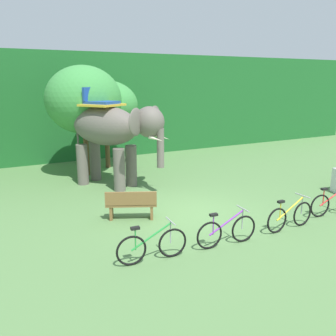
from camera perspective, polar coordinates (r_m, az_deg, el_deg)
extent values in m
plane|color=#567F47|center=(11.27, 4.54, -7.25)|extent=(80.00, 80.00, 0.00)
cube|color=#1E6028|center=(21.92, -12.60, 9.98)|extent=(36.00, 6.00, 5.42)
cylinder|color=brown|center=(15.89, -12.81, 2.37)|extent=(0.22, 0.22, 1.97)
ellipsoid|color=#3D8E42|center=(15.62, -13.26, 10.50)|extent=(3.15, 3.15, 2.82)
cylinder|color=brown|center=(17.15, -9.60, 3.27)|extent=(0.22, 0.22, 1.94)
ellipsoid|color=#3D8E42|center=(16.91, -9.87, 9.85)|extent=(2.94, 2.94, 2.22)
ellipsoid|color=#665E56|center=(13.99, -9.98, 6.65)|extent=(2.77, 3.19, 1.50)
cylinder|color=#665E56|center=(14.03, -5.87, 0.37)|extent=(0.44, 0.44, 1.60)
cylinder|color=#665E56|center=(13.42, -7.74, -0.30)|extent=(0.44, 0.44, 1.60)
cylinder|color=#665E56|center=(15.11, -11.48, 1.13)|extent=(0.44, 0.44, 1.60)
cylinder|color=#665E56|center=(14.55, -13.44, 0.54)|extent=(0.44, 0.44, 1.60)
ellipsoid|color=#665E56|center=(12.80, -2.98, 7.32)|extent=(1.44, 1.47, 1.10)
ellipsoid|color=#665E56|center=(13.40, -2.11, 7.83)|extent=(0.79, 0.60, 0.96)
ellipsoid|color=#665E56|center=(12.36, -5.11, 7.29)|extent=(0.79, 0.60, 0.96)
cylinder|color=#665E56|center=(12.71, -1.20, 3.18)|extent=(0.26, 0.26, 1.40)
cone|color=beige|center=(12.86, -0.91, 4.89)|extent=(0.41, 0.53, 0.21)
cone|color=beige|center=(12.48, -1.92, 4.62)|extent=(0.41, 0.53, 0.21)
cube|color=gold|center=(13.98, -10.44, 9.84)|extent=(1.83, 1.82, 0.08)
cube|color=#1E4799|center=(13.97, -10.45, 10.21)|extent=(1.36, 1.41, 0.10)
cube|color=#1E4799|center=(14.28, -12.09, 11.33)|extent=(0.80, 0.58, 0.56)
cylinder|color=#665E56|center=(14.98, -14.16, 5.16)|extent=(0.08, 0.08, 0.90)
torus|color=black|center=(8.21, -5.84, -12.93)|extent=(0.71, 0.10, 0.71)
torus|color=black|center=(8.52, 0.72, -11.80)|extent=(0.71, 0.10, 0.71)
cylinder|color=green|center=(8.24, -2.67, -10.84)|extent=(0.97, 0.11, 0.54)
cylinder|color=green|center=(8.12, -5.20, -11.18)|extent=(0.03, 0.03, 0.52)
cube|color=black|center=(8.02, -5.24, -9.49)|extent=(0.21, 0.11, 0.06)
cylinder|color=#9E9EA3|center=(8.39, 0.41, -10.13)|extent=(0.03, 0.03, 0.55)
cylinder|color=#9E9EA3|center=(8.28, 0.41, -8.43)|extent=(0.07, 0.52, 0.03)
torus|color=black|center=(8.95, 6.60, -10.59)|extent=(0.71, 0.09, 0.71)
torus|color=black|center=(9.46, 11.90, -9.42)|extent=(0.71, 0.09, 0.71)
cylinder|color=purple|center=(9.09, 9.26, -8.59)|extent=(0.97, 0.10, 0.54)
cylinder|color=purple|center=(8.90, 7.21, -8.94)|extent=(0.03, 0.03, 0.52)
cube|color=black|center=(8.80, 7.26, -7.38)|extent=(0.21, 0.11, 0.06)
cylinder|color=#9E9EA3|center=(9.33, 11.73, -7.89)|extent=(0.03, 0.03, 0.55)
cylinder|color=#9E9EA3|center=(9.24, 11.81, -6.34)|extent=(0.06, 0.52, 0.03)
torus|color=black|center=(10.21, 16.91, -7.99)|extent=(0.71, 0.08, 0.71)
torus|color=black|center=(10.92, 20.55, -6.83)|extent=(0.71, 0.08, 0.71)
cylinder|color=yellow|center=(10.46, 18.81, -6.14)|extent=(0.97, 0.09, 0.54)
cylinder|color=yellow|center=(10.18, 17.40, -6.50)|extent=(0.03, 0.03, 0.52)
cube|color=black|center=(10.10, 17.51, -5.12)|extent=(0.20, 0.11, 0.06)
cylinder|color=#9E9EA3|center=(10.79, 20.51, -5.49)|extent=(0.03, 0.03, 0.55)
cylinder|color=#9E9EA3|center=(10.71, 20.63, -4.13)|extent=(0.06, 0.52, 0.03)
torus|color=black|center=(11.79, 22.99, -5.55)|extent=(0.71, 0.13, 0.71)
cylinder|color=red|center=(12.04, 24.76, -4.09)|extent=(0.97, 0.16, 0.54)
cylinder|color=red|center=(11.78, 23.47, -4.28)|extent=(0.03, 0.03, 0.52)
cube|color=black|center=(11.71, 23.59, -3.07)|extent=(0.21, 0.12, 0.06)
cube|color=brown|center=(10.76, -5.83, -5.75)|extent=(1.53, 0.99, 0.06)
cube|color=brown|center=(10.52, -5.92, -4.85)|extent=(1.39, 0.68, 0.40)
cube|color=brown|center=(10.89, -8.98, -6.87)|extent=(0.22, 0.36, 0.45)
cube|color=brown|center=(10.82, -2.61, -6.85)|extent=(0.22, 0.36, 0.45)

